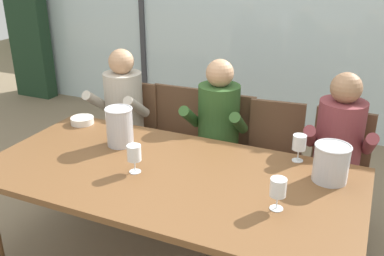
{
  "coord_description": "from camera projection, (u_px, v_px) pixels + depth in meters",
  "views": [
    {
      "loc": [
        1.05,
        -2.0,
        1.95
      ],
      "look_at": [
        0.0,
        0.35,
        0.87
      ],
      "focal_mm": 40.05,
      "sensor_mm": 36.0,
      "label": 1
    }
  ],
  "objects": [
    {
      "name": "ground",
      "position": [
        223.0,
        195.0,
        3.67
      ],
      "size": [
        14.0,
        14.0,
        0.0
      ],
      "primitive_type": "plane",
      "color": "#847056"
    },
    {
      "name": "window_glass_panel",
      "position": [
        280.0,
        15.0,
        4.55
      ],
      "size": [
        7.45,
        0.03,
        2.6
      ],
      "primitive_type": "cube",
      "color": "silver",
      "rests_on": "ground"
    },
    {
      "name": "window_mullion_left",
      "position": [
        142.0,
        7.0,
        5.16
      ],
      "size": [
        0.06,
        0.06,
        2.6
      ],
      "primitive_type": "cube",
      "color": "#38383D",
      "rests_on": "ground"
    },
    {
      "name": "hillside_vineyard",
      "position": [
        326.0,
        9.0,
        7.9
      ],
      "size": [
        13.45,
        2.4,
        1.83
      ],
      "primitive_type": "cube",
      "color": "#568942",
      "rests_on": "ground"
    },
    {
      "name": "curtain_heavy_drape",
      "position": [
        24.0,
        2.0,
        5.67
      ],
      "size": [
        0.56,
        0.2,
        2.6
      ],
      "primitive_type": "cube",
      "color": "#1E3823",
      "rests_on": "ground"
    },
    {
      "name": "dining_table",
      "position": [
        168.0,
        181.0,
        2.57
      ],
      "size": [
        2.25,
        1.1,
        0.72
      ],
      "color": "brown",
      "rests_on": "ground"
    },
    {
      "name": "chair_near_curtain",
      "position": [
        130.0,
        126.0,
        3.74
      ],
      "size": [
        0.47,
        0.47,
        0.88
      ],
      "rotation": [
        0.0,
        0.0,
        0.08
      ],
      "color": "brown",
      "rests_on": "ground"
    },
    {
      "name": "chair_left_of_center",
      "position": [
        172.0,
        131.0,
        3.64
      ],
      "size": [
        0.46,
        0.46,
        0.88
      ],
      "rotation": [
        0.0,
        0.0,
        0.04
      ],
      "color": "brown",
      "rests_on": "ground"
    },
    {
      "name": "chair_center",
      "position": [
        225.0,
        142.0,
        3.44
      ],
      "size": [
        0.47,
        0.47,
        0.88
      ],
      "rotation": [
        0.0,
        0.0,
        0.06
      ],
      "color": "brown",
      "rests_on": "ground"
    },
    {
      "name": "chair_right_of_center",
      "position": [
        273.0,
        151.0,
        3.28
      ],
      "size": [
        0.48,
        0.48,
        0.88
      ],
      "rotation": [
        0.0,
        0.0,
        0.11
      ],
      "color": "brown",
      "rests_on": "ground"
    },
    {
      "name": "chair_near_window_right",
      "position": [
        337.0,
        162.0,
        3.11
      ],
      "size": [
        0.47,
        0.47,
        0.88
      ],
      "rotation": [
        0.0,
        0.0,
        -0.06
      ],
      "color": "brown",
      "rests_on": "ground"
    },
    {
      "name": "person_beige_jumper",
      "position": [
        120.0,
        112.0,
        3.58
      ],
      "size": [
        0.47,
        0.62,
        1.2
      ],
      "rotation": [
        0.0,
        0.0,
        0.04
      ],
      "color": "#B7AD9E",
      "rests_on": "ground"
    },
    {
      "name": "person_olive_shirt",
      "position": [
        216.0,
        128.0,
        3.26
      ],
      "size": [
        0.48,
        0.63,
        1.2
      ],
      "rotation": [
        0.0,
        0.0,
        0.07
      ],
      "color": "#2D5123",
      "rests_on": "ground"
    },
    {
      "name": "person_maroon_top",
      "position": [
        338.0,
        148.0,
        2.92
      ],
      "size": [
        0.49,
        0.63,
        1.2
      ],
      "rotation": [
        0.0,
        0.0,
        0.08
      ],
      "color": "brown",
      "rests_on": "ground"
    },
    {
      "name": "ice_bucket_primary",
      "position": [
        120.0,
        126.0,
        2.85
      ],
      "size": [
        0.19,
        0.19,
        0.26
      ],
      "color": "#B7B7BC",
      "rests_on": "dining_table"
    },
    {
      "name": "ice_bucket_secondary",
      "position": [
        331.0,
        162.0,
        2.42
      ],
      "size": [
        0.21,
        0.21,
        0.22
      ],
      "color": "#B7B7BC",
      "rests_on": "dining_table"
    },
    {
      "name": "tasting_bowl",
      "position": [
        82.0,
        120.0,
        3.25
      ],
      "size": [
        0.17,
        0.17,
        0.05
      ],
      "primitive_type": "cylinder",
      "color": "silver",
      "rests_on": "dining_table"
    },
    {
      "name": "wine_glass_by_left_taster",
      "position": [
        134.0,
        154.0,
        2.5
      ],
      "size": [
        0.08,
        0.08,
        0.17
      ],
      "color": "silver",
      "rests_on": "dining_table"
    },
    {
      "name": "wine_glass_near_bucket",
      "position": [
        299.0,
        144.0,
        2.64
      ],
      "size": [
        0.08,
        0.08,
        0.17
      ],
      "color": "silver",
      "rests_on": "dining_table"
    },
    {
      "name": "wine_glass_center_pour",
      "position": [
        278.0,
        189.0,
        2.14
      ],
      "size": [
        0.08,
        0.08,
        0.17
      ],
      "color": "silver",
      "rests_on": "dining_table"
    }
  ]
}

